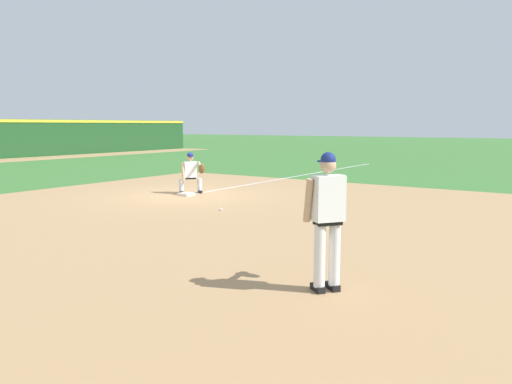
{
  "coord_description": "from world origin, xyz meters",
  "views": [
    {
      "loc": [
        -11.68,
        -10.45,
        2.21
      ],
      "look_at": [
        -4.08,
        -5.37,
        0.97
      ],
      "focal_mm": 35.0,
      "sensor_mm": 36.0,
      "label": 1
    }
  ],
  "objects_px": {
    "pitcher": "(328,213)",
    "first_baseman": "(191,171)",
    "first_base_bag": "(186,194)",
    "baseball": "(221,209)"
  },
  "relations": [
    {
      "from": "pitcher",
      "to": "first_baseman",
      "type": "distance_m",
      "value": 10.0
    },
    {
      "from": "baseball",
      "to": "first_baseman",
      "type": "xyz_separation_m",
      "value": [
        2.03,
        2.77,
        0.69
      ]
    },
    {
      "from": "pitcher",
      "to": "first_baseman",
      "type": "relative_size",
      "value": 1.39
    },
    {
      "from": "first_base_bag",
      "to": "baseball",
      "type": "relative_size",
      "value": 5.14
    },
    {
      "from": "pitcher",
      "to": "first_baseman",
      "type": "height_order",
      "value": "pitcher"
    },
    {
      "from": "baseball",
      "to": "pitcher",
      "type": "distance_m",
      "value": 6.64
    },
    {
      "from": "pitcher",
      "to": "first_baseman",
      "type": "xyz_separation_m",
      "value": [
        6.24,
        7.81,
        -0.33
      ]
    },
    {
      "from": "first_base_bag",
      "to": "baseball",
      "type": "distance_m",
      "value": 3.05
    },
    {
      "from": "first_baseman",
      "to": "first_base_bag",
      "type": "bearing_deg",
      "value": -159.69
    },
    {
      "from": "first_base_bag",
      "to": "pitcher",
      "type": "height_order",
      "value": "pitcher"
    }
  ]
}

